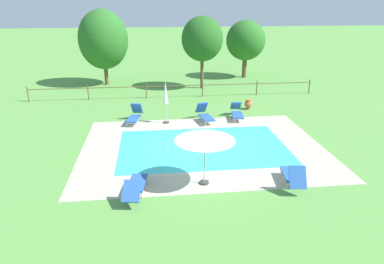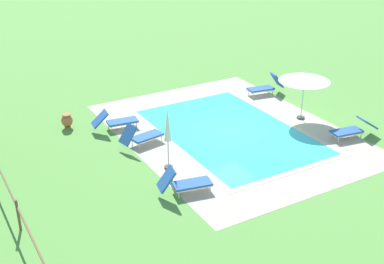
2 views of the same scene
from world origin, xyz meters
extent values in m
plane|color=#599342|center=(0.00, 0.00, 0.00)|extent=(160.00, 160.00, 0.00)
cube|color=#B2A893|center=(0.00, 0.00, 0.00)|extent=(11.38, 8.62, 0.01)
cube|color=#38C6D1|center=(0.00, 0.00, 0.01)|extent=(7.89, 5.14, 0.01)
cube|color=#C0B59F|center=(0.00, 2.69, 0.01)|extent=(8.37, 0.24, 0.01)
cube|color=#C0B59F|center=(0.00, -2.69, 0.01)|extent=(8.37, 0.24, 0.01)
cube|color=#C0B59F|center=(4.07, 0.00, 0.01)|extent=(0.24, 5.14, 0.01)
cube|color=#C0B59F|center=(-4.07, 0.00, 0.01)|extent=(0.24, 5.14, 0.01)
cube|color=#2856A8|center=(2.58, 3.80, 0.32)|extent=(0.75, 1.36, 0.07)
cube|color=#2856A8|center=(2.70, 4.75, 0.59)|extent=(0.68, 0.74, 0.61)
cube|color=silver|center=(2.58, 3.80, 0.26)|extent=(0.72, 1.33, 0.04)
cylinder|color=silver|center=(2.77, 3.22, 0.14)|extent=(0.04, 0.04, 0.28)
cylinder|color=silver|center=(2.26, 3.28, 0.14)|extent=(0.04, 0.04, 0.28)
cylinder|color=silver|center=(2.90, 4.32, 0.14)|extent=(0.04, 0.04, 0.28)
cylinder|color=silver|center=(2.40, 4.38, 0.14)|extent=(0.04, 0.04, 0.28)
cube|color=#2856A8|center=(-3.39, 3.79, 0.32)|extent=(0.84, 1.39, 0.07)
cube|color=#2856A8|center=(-3.21, 4.67, 0.66)|extent=(0.70, 0.66, 0.72)
cube|color=silver|center=(-3.39, 3.79, 0.26)|extent=(0.81, 1.36, 0.04)
cylinder|color=silver|center=(-3.25, 3.20, 0.14)|extent=(0.04, 0.04, 0.28)
cylinder|color=silver|center=(-3.75, 3.30, 0.14)|extent=(0.04, 0.04, 0.28)
cylinder|color=silver|center=(-3.03, 4.28, 0.14)|extent=(0.04, 0.04, 0.28)
cylinder|color=silver|center=(-3.53, 4.38, 0.14)|extent=(0.04, 0.04, 0.28)
cube|color=#2856A8|center=(2.85, -3.79, 0.32)|extent=(0.79, 1.38, 0.07)
cube|color=#2856A8|center=(2.72, -4.67, 0.66)|extent=(0.68, 0.63, 0.72)
cube|color=silver|center=(2.85, -3.79, 0.26)|extent=(0.76, 1.35, 0.04)
cylinder|color=silver|center=(2.69, -3.20, 0.14)|extent=(0.04, 0.04, 0.28)
cylinder|color=silver|center=(3.19, -3.28, 0.14)|extent=(0.04, 0.04, 0.28)
cylinder|color=silver|center=(2.52, -4.30, 0.14)|extent=(0.04, 0.04, 0.28)
cylinder|color=silver|center=(3.02, -4.37, 0.14)|extent=(0.04, 0.04, 0.28)
cube|color=#2856A8|center=(-2.97, -3.77, 0.32)|extent=(0.79, 1.37, 0.07)
cube|color=#2856A8|center=(-3.12, -4.76, 0.54)|extent=(0.70, 0.83, 0.51)
cube|color=silver|center=(-2.97, -3.77, 0.26)|extent=(0.75, 1.34, 0.04)
cylinder|color=silver|center=(-3.14, -3.19, 0.14)|extent=(0.04, 0.04, 0.28)
cylinder|color=silver|center=(-2.64, -3.26, 0.14)|extent=(0.04, 0.04, 0.28)
cylinder|color=silver|center=(-3.31, -4.28, 0.14)|extent=(0.04, 0.04, 0.28)
cylinder|color=silver|center=(-2.80, -4.35, 0.14)|extent=(0.04, 0.04, 0.28)
cube|color=#2856A8|center=(0.72, 3.52, 0.32)|extent=(0.83, 1.39, 0.07)
cube|color=#2856A8|center=(0.56, 4.40, 0.65)|extent=(0.69, 0.65, 0.72)
cube|color=silver|center=(0.72, 3.52, 0.26)|extent=(0.79, 1.36, 0.04)
cylinder|color=silver|center=(1.07, 3.02, 0.14)|extent=(0.04, 0.04, 0.28)
cylinder|color=silver|center=(0.57, 2.93, 0.14)|extent=(0.04, 0.04, 0.28)
cylinder|color=silver|center=(0.87, 4.11, 0.14)|extent=(0.04, 0.04, 0.28)
cylinder|color=silver|center=(0.37, 4.02, 0.14)|extent=(0.04, 0.04, 0.28)
cylinder|color=#383838|center=(-0.46, -3.54, 0.04)|extent=(0.36, 0.36, 0.08)
cylinder|color=#B2B5B7|center=(-0.46, -3.54, 1.07)|extent=(0.04, 0.04, 2.14)
cone|color=white|center=(-0.46, -3.54, 1.97)|extent=(2.24, 2.24, 0.38)
sphere|color=white|center=(-0.46, -3.54, 2.17)|extent=(0.06, 0.06, 0.06)
cylinder|color=#383838|center=(-1.55, 3.73, 0.04)|extent=(0.32, 0.32, 0.08)
cylinder|color=#B2B5B7|center=(-1.55, 3.73, 0.57)|extent=(0.04, 0.04, 1.14)
cone|color=white|center=(-1.55, 3.73, 1.77)|extent=(0.27, 0.27, 1.25)
sphere|color=white|center=(-1.55, 3.73, 2.41)|extent=(0.05, 0.05, 0.05)
cylinder|color=#B7663D|center=(3.78, 5.85, 0.04)|extent=(0.27, 0.27, 0.08)
ellipsoid|color=#B7663D|center=(3.78, 5.85, 0.34)|extent=(0.48, 0.48, 0.53)
cylinder|color=#B7663D|center=(3.78, 5.85, 0.61)|extent=(0.36, 0.36, 0.06)
cylinder|color=brown|center=(-2.69, 9.33, 0.53)|extent=(0.08, 0.08, 1.05)
cube|color=brown|center=(-0.68, 9.33, 0.85)|extent=(20.09, 0.05, 0.05)
camera|label=1|loc=(-2.31, -15.41, 6.57)|focal=33.23mm
camera|label=2|loc=(-16.06, 11.12, 9.10)|focal=47.32mm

